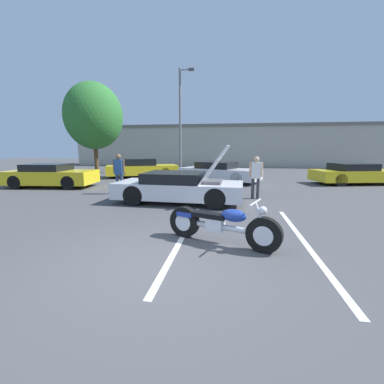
{
  "coord_description": "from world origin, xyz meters",
  "views": [
    {
      "loc": [
        1.13,
        -4.05,
        2.0
      ],
      "look_at": [
        0.08,
        2.79,
        0.8
      ],
      "focal_mm": 24.0,
      "sensor_mm": 36.0,
      "label": 1
    }
  ],
  "objects_px": {
    "show_car_hood_open": "(180,187)",
    "parked_car_mid_right_row": "(219,172)",
    "parked_car_mid_left_row": "(142,168)",
    "spectator_near_motorcycle": "(119,170)",
    "parked_car_right_row": "(354,174)",
    "parked_car_left_row": "(51,176)",
    "tree_background": "(94,116)",
    "light_pole": "(181,117)",
    "motorcycle": "(221,225)",
    "spectator_by_show_car": "(256,174)"
  },
  "relations": [
    {
      "from": "light_pole",
      "to": "parked_car_right_row",
      "type": "distance_m",
      "value": 12.57
    },
    {
      "from": "parked_car_mid_right_row",
      "to": "spectator_near_motorcycle",
      "type": "height_order",
      "value": "spectator_near_motorcycle"
    },
    {
      "from": "parked_car_right_row",
      "to": "parked_car_mid_left_row",
      "type": "distance_m",
      "value": 12.96
    },
    {
      "from": "show_car_hood_open",
      "to": "parked_car_right_row",
      "type": "distance_m",
      "value": 10.65
    },
    {
      "from": "light_pole",
      "to": "show_car_hood_open",
      "type": "distance_m",
      "value": 12.27
    },
    {
      "from": "show_car_hood_open",
      "to": "parked_car_mid_right_row",
      "type": "distance_m",
      "value": 6.15
    },
    {
      "from": "parked_car_right_row",
      "to": "spectator_by_show_car",
      "type": "relative_size",
      "value": 2.87
    },
    {
      "from": "parked_car_left_row",
      "to": "spectator_by_show_car",
      "type": "height_order",
      "value": "spectator_by_show_car"
    },
    {
      "from": "show_car_hood_open",
      "to": "spectator_by_show_car",
      "type": "relative_size",
      "value": 2.81
    },
    {
      "from": "light_pole",
      "to": "spectator_by_show_car",
      "type": "xyz_separation_m",
      "value": [
        4.98,
        -10.31,
        -3.41
      ]
    },
    {
      "from": "parked_car_mid_left_row",
      "to": "parked_car_mid_right_row",
      "type": "bearing_deg",
      "value": -41.43
    },
    {
      "from": "parked_car_mid_left_row",
      "to": "spectator_near_motorcycle",
      "type": "relative_size",
      "value": 2.94
    },
    {
      "from": "tree_background",
      "to": "parked_car_right_row",
      "type": "xyz_separation_m",
      "value": [
        17.71,
        -4.31,
        -3.91
      ]
    },
    {
      "from": "parked_car_mid_right_row",
      "to": "spectator_by_show_car",
      "type": "height_order",
      "value": "spectator_by_show_car"
    },
    {
      "from": "spectator_near_motorcycle",
      "to": "parked_car_mid_left_row",
      "type": "bearing_deg",
      "value": 101.38
    },
    {
      "from": "parked_car_right_row",
      "to": "spectator_by_show_car",
      "type": "height_order",
      "value": "spectator_by_show_car"
    },
    {
      "from": "parked_car_left_row",
      "to": "spectator_by_show_car",
      "type": "bearing_deg",
      "value": -14.2
    },
    {
      "from": "parked_car_right_row",
      "to": "parked_car_left_row",
      "type": "height_order",
      "value": "parked_car_left_row"
    },
    {
      "from": "motorcycle",
      "to": "spectator_by_show_car",
      "type": "distance_m",
      "value": 5.24
    },
    {
      "from": "tree_background",
      "to": "parked_car_left_row",
      "type": "bearing_deg",
      "value": -77.07
    },
    {
      "from": "show_car_hood_open",
      "to": "motorcycle",
      "type": "bearing_deg",
      "value": -64.23
    },
    {
      "from": "parked_car_mid_right_row",
      "to": "spectator_by_show_car",
      "type": "xyz_separation_m",
      "value": [
        1.69,
        -4.9,
        0.41
      ]
    },
    {
      "from": "light_pole",
      "to": "spectator_near_motorcycle",
      "type": "relative_size",
      "value": 4.62
    },
    {
      "from": "parked_car_mid_left_row",
      "to": "spectator_near_motorcycle",
      "type": "height_order",
      "value": "spectator_near_motorcycle"
    },
    {
      "from": "show_car_hood_open",
      "to": "parked_car_mid_right_row",
      "type": "height_order",
      "value": "show_car_hood_open"
    },
    {
      "from": "tree_background",
      "to": "light_pole",
      "type": "bearing_deg",
      "value": 7.29
    },
    {
      "from": "parked_car_right_row",
      "to": "parked_car_mid_right_row",
      "type": "bearing_deg",
      "value": 168.53
    },
    {
      "from": "parked_car_left_row",
      "to": "tree_background",
      "type": "bearing_deg",
      "value": 97.54
    },
    {
      "from": "show_car_hood_open",
      "to": "spectator_by_show_car",
      "type": "height_order",
      "value": "show_car_hood_open"
    },
    {
      "from": "tree_background",
      "to": "spectator_near_motorcycle",
      "type": "distance_m",
      "value": 11.6
    },
    {
      "from": "parked_car_right_row",
      "to": "spectator_by_show_car",
      "type": "xyz_separation_m",
      "value": [
        -5.8,
        -5.11,
        0.42
      ]
    },
    {
      "from": "parked_car_mid_left_row",
      "to": "motorcycle",
      "type": "bearing_deg",
      "value": -86.38
    },
    {
      "from": "parked_car_right_row",
      "to": "motorcycle",
      "type": "bearing_deg",
      "value": -137.36
    },
    {
      "from": "parked_car_mid_left_row",
      "to": "spectator_by_show_car",
      "type": "distance_m",
      "value": 9.73
    },
    {
      "from": "parked_car_mid_right_row",
      "to": "parked_car_right_row",
      "type": "bearing_deg",
      "value": 25.8
    },
    {
      "from": "parked_car_mid_right_row",
      "to": "parked_car_left_row",
      "type": "xyz_separation_m",
      "value": [
        -8.41,
        -3.33,
        0.01
      ]
    },
    {
      "from": "spectator_by_show_car",
      "to": "parked_car_mid_left_row",
      "type": "bearing_deg",
      "value": 136.61
    },
    {
      "from": "motorcycle",
      "to": "spectator_by_show_car",
      "type": "bearing_deg",
      "value": 98.44
    },
    {
      "from": "motorcycle",
      "to": "parked_car_left_row",
      "type": "height_order",
      "value": "parked_car_left_row"
    },
    {
      "from": "parked_car_right_row",
      "to": "parked_car_left_row",
      "type": "xyz_separation_m",
      "value": [
        -15.91,
        -3.54,
        0.02
      ]
    },
    {
      "from": "parked_car_mid_left_row",
      "to": "tree_background",
      "type": "bearing_deg",
      "value": 127.35
    },
    {
      "from": "parked_car_right_row",
      "to": "spectator_near_motorcycle",
      "type": "distance_m",
      "value": 12.57
    },
    {
      "from": "parked_car_mid_left_row",
      "to": "light_pole",
      "type": "bearing_deg",
      "value": 37.05
    },
    {
      "from": "parked_car_mid_left_row",
      "to": "parked_car_left_row",
      "type": "relative_size",
      "value": 1.15
    },
    {
      "from": "parked_car_mid_right_row",
      "to": "motorcycle",
      "type": "bearing_deg",
      "value": -62.68
    },
    {
      "from": "show_car_hood_open",
      "to": "parked_car_left_row",
      "type": "distance_m",
      "value": 7.77
    },
    {
      "from": "parked_car_right_row",
      "to": "parked_car_mid_left_row",
      "type": "bearing_deg",
      "value": 159.97
    },
    {
      "from": "motorcycle",
      "to": "spectator_near_motorcycle",
      "type": "bearing_deg",
      "value": 152.26
    },
    {
      "from": "motorcycle",
      "to": "parked_car_mid_left_row",
      "type": "distance_m",
      "value": 13.17
    },
    {
      "from": "spectator_by_show_car",
      "to": "motorcycle",
      "type": "bearing_deg",
      "value": -102.65
    }
  ]
}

